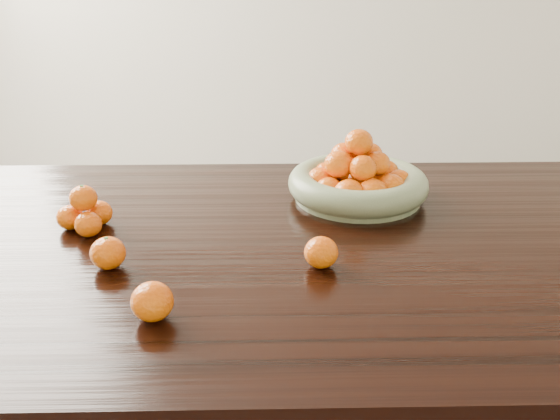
{
  "coord_description": "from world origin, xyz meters",
  "views": [
    {
      "loc": [
        -0.06,
        -1.15,
        1.31
      ],
      "look_at": [
        -0.03,
        -0.02,
        0.83
      ],
      "focal_mm": 40.0,
      "sensor_mm": 36.0,
      "label": 1
    }
  ],
  "objects_px": {
    "fruit_bowl": "(358,181)",
    "orange_pyramid": "(85,213)",
    "dining_table": "(296,280)",
    "loose_orange_0": "(108,253)"
  },
  "relations": [
    {
      "from": "fruit_bowl",
      "to": "orange_pyramid",
      "type": "bearing_deg",
      "value": -164.88
    },
    {
      "from": "fruit_bowl",
      "to": "orange_pyramid",
      "type": "distance_m",
      "value": 0.62
    },
    {
      "from": "fruit_bowl",
      "to": "orange_pyramid",
      "type": "xyz_separation_m",
      "value": [
        -0.6,
        -0.16,
        -0.01
      ]
    },
    {
      "from": "fruit_bowl",
      "to": "orange_pyramid",
      "type": "relative_size",
      "value": 2.83
    },
    {
      "from": "dining_table",
      "to": "fruit_bowl",
      "type": "height_order",
      "value": "fruit_bowl"
    },
    {
      "from": "loose_orange_0",
      "to": "fruit_bowl",
      "type": "bearing_deg",
      "value": 33.25
    },
    {
      "from": "loose_orange_0",
      "to": "dining_table",
      "type": "bearing_deg",
      "value": 16.05
    },
    {
      "from": "dining_table",
      "to": "loose_orange_0",
      "type": "xyz_separation_m",
      "value": [
        -0.36,
        -0.1,
        0.12
      ]
    },
    {
      "from": "fruit_bowl",
      "to": "loose_orange_0",
      "type": "xyz_separation_m",
      "value": [
        -0.51,
        -0.34,
        -0.01
      ]
    },
    {
      "from": "orange_pyramid",
      "to": "loose_orange_0",
      "type": "relative_size",
      "value": 1.77
    }
  ]
}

